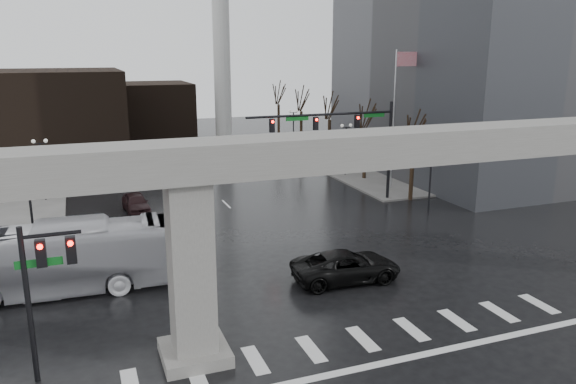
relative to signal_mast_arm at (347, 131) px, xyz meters
name	(u,v)px	position (x,y,z in m)	size (l,w,h in m)	color
ground	(352,328)	(-8.99, -18.80, -5.83)	(160.00, 160.00, 0.00)	black
sidewalk_ne	(410,153)	(17.01, 17.20, -5.75)	(28.00, 36.00, 0.15)	slate
elevated_guideway	(384,174)	(-7.73, -18.80, 1.05)	(48.00, 2.60, 8.70)	gray
building_far_left	(41,121)	(-22.99, 23.20, -0.83)	(16.00, 14.00, 10.00)	black
building_far_mid	(149,115)	(-10.99, 33.20, -1.83)	(10.00, 10.00, 8.00)	black
smokestack	(221,38)	(-2.99, 27.20, 7.52)	(3.60, 3.60, 30.00)	silver
signal_mast_arm	(347,131)	(0.00, 0.00, 0.00)	(12.12, 0.43, 8.00)	black
signal_left_pole	(42,277)	(-21.24, -18.30, -1.76)	(2.30, 0.30, 6.00)	black
flagpole_assembly	(397,103)	(6.30, 3.20, 1.70)	(2.06, 0.12, 12.00)	silver
lamp_right_0	(431,169)	(4.51, -4.80, -2.36)	(1.22, 0.32, 5.11)	black
lamp_right_1	(346,141)	(4.51, 9.20, -2.36)	(1.22, 0.32, 5.11)	black
lamp_right_2	(293,123)	(4.51, 23.20, -2.36)	(1.22, 0.32, 5.11)	black
lamp_left_0	(30,203)	(-22.49, -4.80, -2.36)	(1.22, 0.32, 5.11)	black
lamp_left_1	(42,159)	(-22.49, 9.20, -2.36)	(1.22, 0.32, 5.11)	black
lamp_left_2	(48,135)	(-22.49, 23.20, -2.36)	(1.22, 0.32, 5.11)	black
tree_right_0	(412,166)	(5.54, -0.78, -3.04)	(1.09, 1.58, 7.50)	black
tree_right_1	(365,150)	(5.54, 7.22, -2.98)	(1.09, 1.61, 7.67)	black
tree_right_2	(329,137)	(5.54, 15.22, -2.91)	(1.10, 1.63, 7.85)	black
tree_right_3	(301,127)	(5.54, 23.22, -2.85)	(1.11, 1.66, 8.02)	black
tree_right_4	(279,119)	(5.54, 31.22, -2.79)	(1.12, 1.69, 8.19)	black
pickup_truck	(346,266)	(-6.88, -13.92, -5.02)	(2.69, 5.83, 1.62)	black
city_bus	(46,260)	(-21.63, -10.07, -4.03)	(3.03, 12.94, 3.60)	silver
far_car	(136,203)	(-15.94, 3.44, -5.11)	(1.70, 4.22, 1.44)	black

